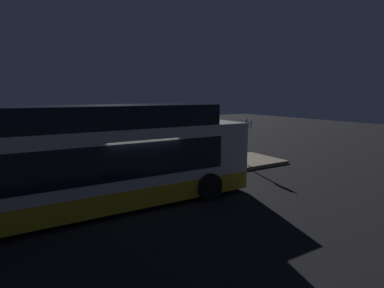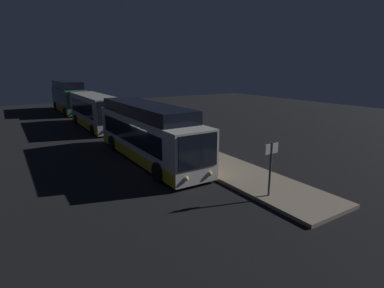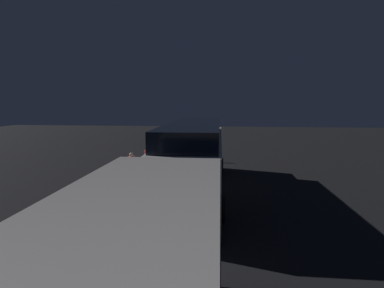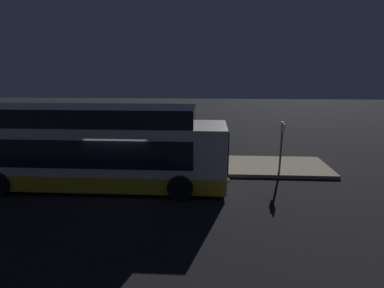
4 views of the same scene
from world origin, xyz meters
The scene contains 8 objects.
ground centered at (0.00, 0.00, 0.00)m, with size 80.00×80.00×0.00m, color black.
platform centered at (0.00, 3.21, 0.09)m, with size 20.00×3.22×0.18m.
bus_lead centered at (-1.53, 0.22, 1.64)m, with size 11.85×2.84×3.61m.
passenger_boarding centered at (1.38, 3.36, 1.11)m, with size 0.58×0.58×1.76m.
passenger_waiting centered at (2.03, 2.59, 1.15)m, with size 0.65×0.64×1.81m.
passenger_with_bags centered at (-0.01, 3.97, 1.01)m, with size 0.54×0.54×1.58m.
suitcase centered at (-0.37, 3.56, 0.53)m, with size 0.45×0.27×0.94m.
sign_post centered at (7.23, 2.23, 1.78)m, with size 0.10×0.77×2.50m.
Camera 1 is at (-3.66, -10.10, 3.94)m, focal length 28.00 mm.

